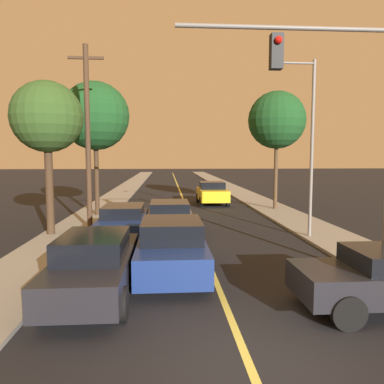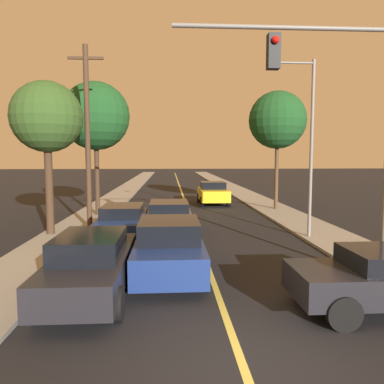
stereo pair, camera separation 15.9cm
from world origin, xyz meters
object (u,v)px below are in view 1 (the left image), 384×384
car_near_lane_second (170,216)px  car_crossing_right (384,278)px  car_outer_lane_front (95,264)px  car_far_oncoming (212,193)px  utility_pole_left (88,135)px  car_outer_lane_second (124,222)px  tree_right_near (277,120)px  tree_left_near (47,118)px  traffic_signal_mast (344,105)px  streetlamp_right (302,125)px  tree_left_far (95,116)px  car_near_lane_front (172,247)px

car_near_lane_second → car_crossing_right: size_ratio=1.29×
car_outer_lane_front → car_crossing_right: 6.78m
car_far_oncoming → utility_pole_left: 12.13m
car_crossing_right → car_outer_lane_second: bearing=40.8°
utility_pole_left → tree_right_near: 12.25m
car_crossing_right → tree_left_near: bearing=49.0°
car_crossing_right → utility_pole_left: bearing=40.8°
car_near_lane_second → car_far_oncoming: 10.44m
car_near_lane_second → utility_pole_left: size_ratio=0.60×
tree_right_near → tree_left_near: bearing=-149.4°
car_far_oncoming → tree_left_near: (-8.37, -10.45, 4.27)m
car_near_lane_second → traffic_signal_mast: 9.41m
car_outer_lane_second → tree_left_near: size_ratio=0.74×
car_near_lane_second → car_outer_lane_front: size_ratio=1.03×
traffic_signal_mast → streetlamp_right: 5.49m
car_outer_lane_second → streetlamp_right: streetlamp_right is taller
car_outer_lane_front → tree_right_near: (8.81, 14.41, 4.93)m
car_outer_lane_front → car_far_oncoming: bearing=73.9°
car_far_oncoming → tree_right_near: size_ratio=0.55×
car_outer_lane_front → tree_left_far: 13.77m
traffic_signal_mast → utility_pole_left: utility_pole_left is taller
traffic_signal_mast → tree_left_near: (-9.82, 6.58, 0.25)m
car_crossing_right → car_near_lane_second: bearing=27.3°
car_outer_lane_front → traffic_signal_mast: 7.73m
tree_left_near → utility_pole_left: bearing=39.2°
streetlamp_right → tree_right_near: bearing=80.4°
car_far_oncoming → tree_left_far: 10.17m
tree_left_far → traffic_signal_mast: bearing=-53.7°
car_near_lane_second → car_crossing_right: 10.29m
car_near_lane_front → car_far_oncoming: 16.45m
car_outer_lane_second → car_far_oncoming: size_ratio=1.17×
tree_left_near → car_near_lane_second: bearing=5.7°
car_crossing_right → tree_left_far: bearing=32.3°
car_near_lane_second → car_outer_lane_second: (-1.92, -1.45, -0.01)m
car_outer_lane_second → tree_right_near: 12.95m
traffic_signal_mast → tree_left_near: bearing=146.2°
streetlamp_right → tree_right_near: tree_right_near is taller
car_near_lane_front → tree_left_far: (-4.15, 11.08, 4.93)m
utility_pole_left → car_crossing_right: bearing=-49.2°
car_outer_lane_front → traffic_signal_mast: bearing=6.0°
car_near_lane_second → car_outer_lane_second: bearing=-143.0°
tree_left_near → tree_right_near: (12.08, 7.14, 0.65)m
car_outer_lane_front → car_crossing_right: car_outer_lane_front is taller
traffic_signal_mast → utility_pole_left: (-8.38, 7.76, -0.38)m
traffic_signal_mast → car_outer_lane_front: bearing=-174.0°
car_outer_lane_second → utility_pole_left: size_ratio=0.57×
car_near_lane_front → car_outer_lane_front: bearing=-140.4°
car_near_lane_second → tree_right_near: size_ratio=0.67×
utility_pole_left → tree_left_far: bearing=95.6°
car_near_lane_second → tree_left_near: tree_left_near is taller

